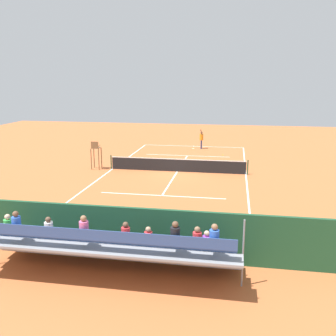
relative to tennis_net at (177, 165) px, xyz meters
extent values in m
plane|color=#BC6033|center=(0.00, 0.00, -0.50)|extent=(60.00, 60.00, 0.00)
cube|color=white|center=(0.00, -11.00, -0.50)|extent=(10.00, 0.10, 0.01)
cube|color=white|center=(0.00, 11.00, -0.50)|extent=(10.00, 0.10, 0.01)
cube|color=white|center=(-5.00, 0.00, -0.50)|extent=(0.10, 22.00, 0.01)
cube|color=white|center=(5.00, 0.00, -0.50)|extent=(0.10, 22.00, 0.01)
cube|color=white|center=(0.00, -6.05, -0.50)|extent=(7.50, 0.10, 0.01)
cube|color=white|center=(0.00, 6.05, -0.50)|extent=(7.50, 0.10, 0.01)
cube|color=white|center=(0.00, 0.00, -0.50)|extent=(0.10, 12.10, 0.01)
cube|color=white|center=(0.00, -11.00, -0.50)|extent=(0.10, 0.30, 0.01)
cube|color=black|center=(0.00, 0.00, -0.05)|extent=(10.00, 0.02, 0.91)
cube|color=white|center=(0.00, 0.00, 0.44)|extent=(10.00, 0.04, 0.06)
cylinder|color=#2D5133|center=(-5.10, 0.00, 0.03)|extent=(0.10, 0.10, 1.07)
cylinder|color=#2D5133|center=(5.10, 0.00, 0.03)|extent=(0.10, 0.10, 1.07)
cube|color=#1E4C2D|center=(0.00, 14.00, 0.50)|extent=(18.00, 0.16, 2.00)
cube|color=gray|center=(0.00, 14.35, -0.28)|extent=(9.00, 0.10, 0.45)
cube|color=gray|center=(0.00, 14.70, -0.09)|extent=(9.00, 0.80, 0.08)
cube|color=gray|center=(0.00, 14.32, -0.28)|extent=(9.00, 0.04, 0.45)
cube|color=#335193|center=(0.00, 14.80, 0.33)|extent=(8.60, 0.36, 0.04)
cube|color=#335193|center=(0.00, 14.98, 0.53)|extent=(8.60, 0.03, 0.36)
cube|color=gray|center=(0.00, 15.50, 0.36)|extent=(9.00, 0.80, 0.08)
cube|color=gray|center=(0.00, 15.12, 0.17)|extent=(9.00, 0.04, 0.45)
cube|color=#335193|center=(0.00, 15.60, 0.78)|extent=(8.60, 0.36, 0.04)
cube|color=#335193|center=(0.00, 15.78, 0.98)|extent=(8.60, 0.03, 0.36)
cube|color=gray|center=(0.00, 16.30, 0.81)|extent=(9.00, 0.80, 0.08)
cube|color=gray|center=(0.00, 15.92, 0.62)|extent=(9.00, 0.04, 0.45)
cube|color=#335193|center=(0.00, 16.40, 1.23)|extent=(8.60, 0.36, 0.04)
cube|color=#335193|center=(0.00, 16.58, 1.43)|extent=(8.60, 0.03, 0.36)
cylinder|color=gray|center=(-4.50, 15.50, 0.67)|extent=(0.06, 0.06, 2.35)
cube|color=#2D2D33|center=(2.97, 16.23, 1.27)|extent=(0.32, 0.40, 0.12)
cylinder|color=blue|center=(2.97, 16.35, 1.55)|extent=(0.30, 0.30, 0.45)
sphere|color=brown|center=(2.97, 16.35, 1.88)|extent=(0.20, 0.20, 0.20)
cube|color=#2D2D33|center=(-2.38, 16.23, 1.27)|extent=(0.32, 0.40, 0.12)
cylinder|color=black|center=(-2.38, 16.35, 1.55)|extent=(0.30, 0.30, 0.45)
sphere|color=brown|center=(-2.38, 16.35, 1.88)|extent=(0.20, 0.20, 0.20)
cube|color=#2D2D33|center=(-3.00, 15.43, 0.82)|extent=(0.32, 0.40, 0.12)
cylinder|color=red|center=(-3.00, 15.55, 1.10)|extent=(0.30, 0.30, 0.45)
sphere|color=#8C6647|center=(-3.00, 15.55, 1.43)|extent=(0.20, 0.20, 0.20)
cube|color=#2D2D33|center=(-3.59, 16.23, 1.27)|extent=(0.32, 0.40, 0.12)
cylinder|color=blue|center=(-3.59, 16.35, 1.55)|extent=(0.30, 0.30, 0.45)
sphere|color=#8C6647|center=(-3.59, 16.35, 1.88)|extent=(0.20, 0.20, 0.20)
cube|color=#2D2D33|center=(-3.26, 14.63, 0.37)|extent=(0.32, 0.40, 0.12)
cylinder|color=purple|center=(-3.26, 14.75, 0.65)|extent=(0.30, 0.30, 0.45)
sphere|color=beige|center=(-3.26, 14.75, 0.98)|extent=(0.20, 0.20, 0.20)
cube|color=#2D2D33|center=(2.25, 15.43, 0.82)|extent=(0.32, 0.40, 0.12)
cylinder|color=white|center=(2.25, 15.55, 1.10)|extent=(0.30, 0.30, 0.45)
sphere|color=brown|center=(2.25, 15.55, 1.43)|extent=(0.20, 0.20, 0.20)
cube|color=#2D2D33|center=(0.60, 16.23, 1.27)|extent=(0.32, 0.40, 0.12)
cylinder|color=pink|center=(0.60, 16.35, 1.55)|extent=(0.30, 0.30, 0.45)
sphere|color=#8C6647|center=(0.60, 16.35, 1.88)|extent=(0.20, 0.20, 0.20)
cube|color=#2D2D33|center=(3.81, 15.43, 0.82)|extent=(0.32, 0.40, 0.12)
cylinder|color=green|center=(3.81, 15.55, 1.10)|extent=(0.30, 0.30, 0.45)
sphere|color=beige|center=(3.81, 15.55, 1.43)|extent=(0.20, 0.20, 0.20)
cube|color=#2D2D33|center=(-1.16, 14.63, 0.37)|extent=(0.32, 0.40, 0.12)
cylinder|color=red|center=(-1.16, 14.75, 0.65)|extent=(0.30, 0.30, 0.45)
sphere|color=tan|center=(-1.16, 14.75, 0.98)|extent=(0.20, 0.20, 0.20)
cube|color=#2D2D33|center=(-0.56, 15.43, 0.82)|extent=(0.32, 0.40, 0.12)
cylinder|color=red|center=(-0.56, 15.55, 1.10)|extent=(0.30, 0.30, 0.45)
sphere|color=brown|center=(-0.56, 15.55, 1.43)|extent=(0.20, 0.20, 0.20)
cylinder|color=brown|center=(5.90, -0.12, 0.30)|extent=(0.07, 0.07, 1.60)
cylinder|color=brown|center=(6.50, -0.12, 0.30)|extent=(0.07, 0.07, 1.60)
cylinder|color=brown|center=(5.90, 0.48, 0.30)|extent=(0.07, 0.07, 1.60)
cylinder|color=brown|center=(6.50, 0.48, 0.30)|extent=(0.07, 0.07, 1.60)
cube|color=brown|center=(6.20, 0.18, 1.13)|extent=(0.56, 0.56, 0.06)
cube|color=brown|center=(6.20, 0.42, 1.40)|extent=(0.56, 0.06, 0.48)
cube|color=brown|center=(5.94, 0.18, 1.28)|extent=(0.04, 0.48, 0.04)
cube|color=brown|center=(6.46, 0.18, 1.28)|extent=(0.04, 0.48, 0.04)
cube|color=#9E754C|center=(-2.64, 13.20, -0.05)|extent=(1.80, 0.40, 0.05)
cylinder|color=#9E754C|center=(-3.39, 13.20, -0.28)|extent=(0.06, 0.06, 0.45)
cylinder|color=#9E754C|center=(-1.89, 13.20, -0.28)|extent=(0.06, 0.06, 0.45)
cube|color=#9E754C|center=(-2.64, 13.38, 0.25)|extent=(1.80, 0.04, 0.36)
cube|color=#334C8C|center=(-0.54, 13.40, -0.32)|extent=(0.90, 0.36, 0.36)
cylinder|color=navy|center=(-0.90, -9.88, -0.08)|extent=(0.14, 0.14, 0.85)
cylinder|color=navy|center=(-0.91, -9.66, -0.08)|extent=(0.14, 0.14, 0.85)
cylinder|color=orange|center=(-0.91, -9.77, 0.65)|extent=(0.38, 0.38, 0.60)
sphere|color=brown|center=(-0.91, -9.77, 1.06)|extent=(0.22, 0.22, 0.22)
cylinder|color=brown|center=(-0.92, -9.55, 1.15)|extent=(0.25, 0.10, 0.55)
cylinder|color=brown|center=(-0.90, -9.99, 0.68)|extent=(0.09, 0.09, 0.50)
cylinder|color=black|center=(-0.15, -9.90, -0.49)|extent=(0.03, 0.28, 0.03)
torus|color=#D8CC4C|center=(-0.14, -9.63, -0.49)|extent=(0.31, 0.31, 0.02)
cylinder|color=white|center=(-0.14, -9.63, -0.49)|extent=(0.25, 0.25, 0.00)
sphere|color=#CCDB33|center=(-3.16, -6.71, -0.47)|extent=(0.07, 0.07, 0.07)
sphere|color=#CCDB33|center=(-3.07, -6.97, -0.47)|extent=(0.07, 0.07, 0.07)
camera|label=1|loc=(-4.07, 27.27, 6.26)|focal=40.94mm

